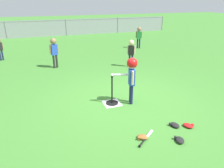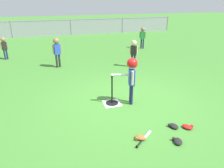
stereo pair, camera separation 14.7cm
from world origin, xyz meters
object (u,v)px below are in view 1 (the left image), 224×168
object	(u,v)px
batting_tee	(112,99)
glove_outfield_drop	(175,125)
fielder_deep_center	(131,50)
glove_near_bats	(188,126)
glove_tossed_aside	(180,140)
batter_child	(132,72)
glove_by_plate	(143,137)
fielder_deep_left	(139,35)
baseball_on_tee	(112,75)
spare_bat_silver	(148,136)
fielder_near_right	(0,46)
fielder_deep_right	(54,49)

from	to	relation	value
batting_tee	glove_outfield_drop	size ratio (longest dim) A/B	3.17
fielder_deep_center	glove_near_bats	distance (m)	4.41
fielder_deep_center	glove_tossed_aside	xyz separation A→B (m)	(-1.03, -4.68, -0.66)
batting_tee	batter_child	size ratio (longest dim) A/B	0.62
batting_tee	batter_child	distance (m)	0.89
glove_tossed_aside	glove_by_plate	bearing A→B (deg)	153.30
fielder_deep_left	glove_tossed_aside	size ratio (longest dim) A/B	4.28
glove_near_bats	glove_by_plate	bearing A→B (deg)	-177.91
fielder_deep_center	batter_child	bearing A→B (deg)	-113.84
batting_tee	glove_near_bats	xyz separation A→B (m)	(1.19, -1.56, -0.09)
fielder_deep_left	glove_by_plate	distance (m)	8.08
baseball_on_tee	spare_bat_silver	bearing A→B (deg)	-82.97
fielder_deep_left	glove_outfield_drop	xyz separation A→B (m)	(-2.57, -7.14, -0.69)
fielder_deep_left	glove_tossed_aside	world-z (taller)	fielder_deep_left
fielder_deep_left	fielder_near_right	world-z (taller)	fielder_deep_left
baseball_on_tee	glove_near_bats	world-z (taller)	baseball_on_tee
fielder_deep_left	fielder_deep_right	bearing A→B (deg)	-155.68
spare_bat_silver	glove_by_plate	size ratio (longest dim) A/B	1.80
fielder_deep_center	spare_bat_silver	xyz separation A→B (m)	(-1.55, -4.36, -0.66)
glove_near_bats	glove_outfield_drop	distance (m)	0.29
baseball_on_tee	spare_bat_silver	size ratio (longest dim) A/B	0.15
fielder_deep_right	glove_tossed_aside	bearing A→B (deg)	-71.77
batting_tee	baseball_on_tee	bearing A→B (deg)	0.00
batter_child	baseball_on_tee	bearing A→B (deg)	164.95
spare_bat_silver	fielder_near_right	bearing A→B (deg)	116.02
glove_outfield_drop	fielder_deep_left	bearing A→B (deg)	70.20
batter_child	glove_outfield_drop	world-z (taller)	batter_child
spare_bat_silver	glove_near_bats	size ratio (longest dim) A/B	1.81
baseball_on_tee	fielder_deep_center	xyz separation A→B (m)	(1.75, 2.76, -0.10)
batter_child	fielder_deep_left	distance (m)	6.56
baseball_on_tee	batter_child	size ratio (longest dim) A/B	0.06
batter_child	spare_bat_silver	bearing A→B (deg)	-100.56
glove_by_plate	baseball_on_tee	bearing A→B (deg)	92.97
glove_outfield_drop	batter_child	bearing A→B (deg)	109.01
glove_tossed_aside	glove_outfield_drop	size ratio (longest dim) A/B	1.11
fielder_deep_center	glove_outfield_drop	xyz separation A→B (m)	(-0.82, -4.21, -0.66)
fielder_deep_right	fielder_deep_left	size ratio (longest dim) A/B	1.03
glove_by_plate	glove_near_bats	world-z (taller)	same
batting_tee	glove_tossed_aside	distance (m)	2.05
batting_tee	fielder_deep_left	bearing A→B (deg)	58.42
baseball_on_tee	spare_bat_silver	xyz separation A→B (m)	(0.20, -1.60, -0.76)
batting_tee	fielder_near_right	world-z (taller)	fielder_near_right
glove_by_plate	spare_bat_silver	bearing A→B (deg)	1.69
batting_tee	glove_tossed_aside	xyz separation A→B (m)	(0.71, -1.92, -0.09)
batter_child	fielder_deep_right	size ratio (longest dim) A/B	1.05
fielder_deep_left	batter_child	bearing A→B (deg)	-117.48
fielder_deep_right	glove_by_plate	world-z (taller)	fielder_deep_right
fielder_deep_center	fielder_near_right	world-z (taller)	fielder_deep_center
batting_tee	fielder_deep_left	world-z (taller)	fielder_deep_left
fielder_deep_center	fielder_near_right	xyz separation A→B (m)	(-5.01, 2.73, -0.06)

